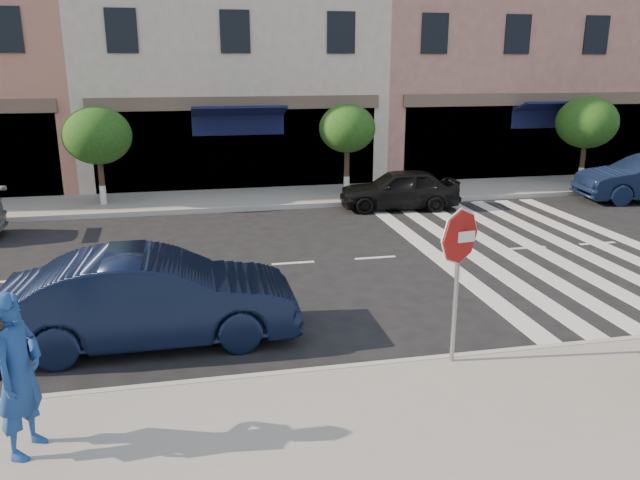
{
  "coord_description": "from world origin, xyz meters",
  "views": [
    {
      "loc": [
        -2.22,
        -9.68,
        4.54
      ],
      "look_at": [
        0.02,
        1.03,
        1.4
      ],
      "focal_mm": 35.0,
      "sensor_mm": 36.0,
      "label": 1
    }
  ],
  "objects_px": {
    "car_far_mid": "(399,189)",
    "car_near_mid": "(153,298)",
    "stop_sign": "(459,251)",
    "photographer": "(19,374)"
  },
  "relations": [
    {
      "from": "photographer",
      "to": "stop_sign",
      "type": "bearing_deg",
      "value": -60.34
    },
    {
      "from": "stop_sign",
      "to": "car_far_mid",
      "type": "distance_m",
      "value": 10.94
    },
    {
      "from": "photographer",
      "to": "car_far_mid",
      "type": "relative_size",
      "value": 0.53
    },
    {
      "from": "car_near_mid",
      "to": "car_far_mid",
      "type": "xyz_separation_m",
      "value": [
        7.18,
        8.55,
        -0.14
      ]
    },
    {
      "from": "stop_sign",
      "to": "car_near_mid",
      "type": "height_order",
      "value": "stop_sign"
    },
    {
      "from": "stop_sign",
      "to": "photographer",
      "type": "height_order",
      "value": "stop_sign"
    },
    {
      "from": "stop_sign",
      "to": "car_far_mid",
      "type": "xyz_separation_m",
      "value": [
        2.72,
        10.52,
        -1.26
      ]
    },
    {
      "from": "photographer",
      "to": "car_near_mid",
      "type": "xyz_separation_m",
      "value": [
        1.31,
        3.06,
        -0.36
      ]
    },
    {
      "from": "stop_sign",
      "to": "car_near_mid",
      "type": "bearing_deg",
      "value": 149.26
    },
    {
      "from": "car_far_mid",
      "to": "car_near_mid",
      "type": "bearing_deg",
      "value": -33.92
    }
  ]
}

